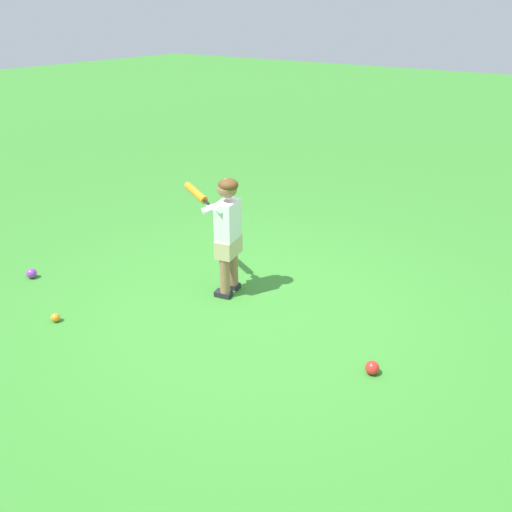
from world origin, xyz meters
TOP-DOWN VIEW (x-y plane):
  - ground_plane at (0.00, 0.00)m, footprint 40.00×40.00m
  - child_batter at (-0.12, -0.42)m, footprint 0.35×0.74m
  - play_ball_midfield at (0.77, -2.12)m, footprint 0.10×0.10m
  - play_ball_far_right at (0.23, 1.18)m, footprint 0.10×0.10m
  - play_ball_near_batter at (1.12, -1.25)m, footprint 0.08×0.08m

SIDE VIEW (x-z plane):
  - ground_plane at x=0.00m, z-range 0.00..0.00m
  - play_ball_near_batter at x=1.12m, z-range 0.00..0.08m
  - play_ball_midfield at x=0.77m, z-range 0.00..0.10m
  - play_ball_far_right at x=0.23m, z-range 0.00..0.10m
  - child_batter at x=-0.12m, z-range 0.11..1.19m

